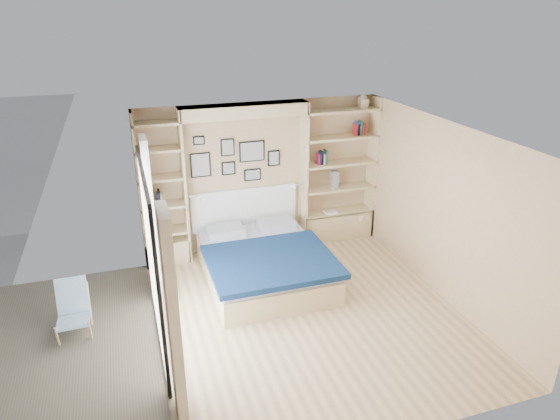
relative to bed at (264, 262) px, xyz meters
name	(u,v)px	position (x,y,z in m)	size (l,w,h in m)	color
ground	(307,313)	(0.30, -1.06, -0.28)	(4.50, 4.50, 0.00)	#D1B380
room_shell	(250,204)	(-0.08, 0.46, 0.79)	(4.50, 4.50, 4.50)	tan
bed	(264,262)	(0.00, 0.00, 0.00)	(1.81, 2.30, 1.07)	beige
photo_gallery	(234,159)	(-0.15, 1.16, 1.32)	(1.48, 0.02, 0.82)	black
reading_lamps	(247,191)	(0.00, 0.94, 0.82)	(1.92, 0.12, 0.15)	silver
shelf_decor	(325,148)	(1.38, 1.01, 1.40)	(3.56, 0.23, 2.03)	maroon
deck	(19,368)	(-3.30, -1.06, -0.28)	(3.20, 4.00, 0.05)	#665C4B
deck_chair	(73,309)	(-2.69, -0.50, 0.04)	(0.43, 0.69, 0.68)	tan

